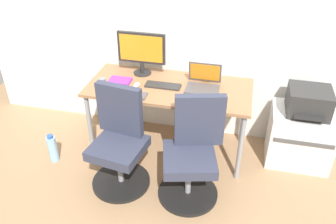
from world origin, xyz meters
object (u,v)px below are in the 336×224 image
desktop_monitor (142,50)px  coffee_mug (206,76)px  office_chair_left (119,143)px  water_bottle_on_floor (53,148)px  open_laptop (203,82)px  printer (309,101)px  office_chair_right (192,154)px  side_cabinet (300,137)px

desktop_monitor → coffee_mug: desktop_monitor is taller
office_chair_left → water_bottle_on_floor: bearing=173.0°
open_laptop → printer: bearing=3.3°
water_bottle_on_floor → desktop_monitor: 1.32m
desktop_monitor → open_laptop: 0.69m
office_chair_left → printer: 1.77m
office_chair_left → desktop_monitor: bearing=90.1°
water_bottle_on_floor → desktop_monitor: bearing=41.2°
office_chair_right → desktop_monitor: bearing=131.0°
water_bottle_on_floor → side_cabinet: bearing=13.6°
open_laptop → desktop_monitor: bearing=167.2°
side_cabinet → open_laptop: 1.10m
office_chair_right → coffee_mug: office_chair_right is taller
side_cabinet → office_chair_right: bearing=-145.0°
office_chair_right → water_bottle_on_floor: size_ratio=3.03×
desktop_monitor → open_laptop: bearing=-12.8°
office_chair_right → desktop_monitor: 1.16m
side_cabinet → printer: (0.00, -0.00, 0.41)m
water_bottle_on_floor → desktop_monitor: (0.76, 0.67, 0.85)m
coffee_mug → printer: bearing=-5.5°
printer → open_laptop: (-0.97, -0.06, 0.11)m
office_chair_right → open_laptop: open_laptop is taller
open_laptop → water_bottle_on_floor: bearing=-159.8°
open_laptop → coffee_mug: (0.00, 0.15, -0.01)m
desktop_monitor → office_chair_right: bearing=-49.0°
office_chair_right → desktop_monitor: (-0.66, 0.76, 0.57)m
printer → water_bottle_on_floor: bearing=-166.4°
desktop_monitor → coffee_mug: 0.68m
office_chair_right → water_bottle_on_floor: office_chair_right is taller
side_cabinet → coffee_mug: bearing=174.5°
office_chair_left → side_cabinet: size_ratio=1.57×
water_bottle_on_floor → coffee_mug: size_ratio=3.37×
office_chair_right → printer: size_ratio=2.35×
office_chair_right → side_cabinet: size_ratio=1.57×
office_chair_right → printer: 1.20m
desktop_monitor → coffee_mug: bearing=0.4°
office_chair_left → printer: bearing=22.4°
printer → desktop_monitor: (-1.62, 0.09, 0.30)m
water_bottle_on_floor → open_laptop: size_ratio=1.00×
office_chair_right → desktop_monitor: size_ratio=1.96×
side_cabinet → desktop_monitor: bearing=176.8°
office_chair_left → coffee_mug: 1.07m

